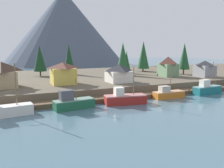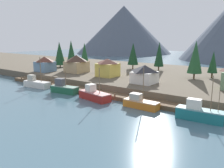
% 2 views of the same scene
% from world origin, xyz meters
% --- Properties ---
extents(ground_plane, '(400.00, 400.00, 1.00)m').
position_xyz_m(ground_plane, '(0.00, 20.00, -0.50)').
color(ground_plane, '#476675').
extents(dock, '(80.00, 4.00, 1.60)m').
position_xyz_m(dock, '(0.00, 1.99, 0.50)').
color(dock, brown).
rests_on(dock, ground_plane).
extents(shoreline_bank, '(400.00, 56.00, 2.50)m').
position_xyz_m(shoreline_bank, '(0.00, 32.00, 1.25)').
color(shoreline_bank, brown).
rests_on(shoreline_bank, ground_plane).
extents(mountain_central_peak, '(93.80, 93.80, 56.59)m').
position_xyz_m(mountain_central_peak, '(18.42, 138.00, 28.30)').
color(mountain_central_peak, '#475160').
rests_on(mountain_central_peak, ground_plane).
extents(fishing_boat_white, '(9.35, 3.76, 9.42)m').
position_xyz_m(fishing_boat_white, '(-24.24, -2.05, 1.18)').
color(fishing_boat_white, silver).
rests_on(fishing_boat_white, ground_plane).
extents(fishing_boat_green, '(8.27, 3.62, 6.11)m').
position_xyz_m(fishing_boat_green, '(-11.82, -1.98, 1.30)').
color(fishing_boat_green, '#1E5B3D').
rests_on(fishing_boat_green, ground_plane).
extents(fishing_boat_red, '(9.32, 4.43, 8.12)m').
position_xyz_m(fishing_boat_red, '(-0.42, -2.36, 1.21)').
color(fishing_boat_red, maroon).
rests_on(fishing_boat_red, ground_plane).
extents(fishing_boat_orange, '(7.87, 2.57, 8.80)m').
position_xyz_m(fishing_boat_orange, '(11.98, -1.41, 1.08)').
color(fishing_boat_orange, '#CC6B1E').
rests_on(fishing_boat_orange, ground_plane).
extents(fishing_boat_teal, '(8.42, 3.00, 8.56)m').
position_xyz_m(fishing_boat_teal, '(24.38, -1.64, 1.36)').
color(fishing_boat_teal, '#196B70').
rests_on(fishing_boat_teal, ground_plane).
extents(house_white, '(6.41, 6.49, 5.08)m').
position_xyz_m(house_white, '(5.30, 12.53, 5.10)').
color(house_white, silver).
rests_on(house_white, shoreline_bank).
extents(house_green, '(5.31, 6.04, 6.77)m').
position_xyz_m(house_green, '(26.85, 18.26, 5.96)').
color(house_green, '#6B8E66').
rests_on(house_green, shoreline_bank).
extents(house_yellow, '(6.41, 6.25, 5.86)m').
position_xyz_m(house_yellow, '(-9.85, 15.32, 5.48)').
color(house_yellow, gold).
rests_on(house_yellow, shoreline_bank).
extents(house_tan, '(7.27, 7.21, 6.35)m').
position_xyz_m(house_tan, '(-24.69, 15.75, 5.75)').
color(house_tan, tan).
rests_on(house_tan, shoreline_bank).
extents(house_grey, '(5.55, 5.87, 5.47)m').
position_xyz_m(house_grey, '(37.55, 12.27, 5.29)').
color(house_grey, gray).
rests_on(house_grey, shoreline_bank).
extents(conifer_near_left, '(3.74, 3.74, 11.08)m').
position_xyz_m(conifer_near_left, '(-2.55, 38.48, 8.82)').
color(conifer_near_left, '#4C3823').
rests_on(conifer_near_left, shoreline_bank).
extents(conifer_near_right, '(4.29, 4.29, 11.46)m').
position_xyz_m(conifer_near_right, '(35.83, 20.62, 9.18)').
color(conifer_near_right, '#4C3823').
rests_on(conifer_near_right, shoreline_bank).
extents(conifer_mid_right, '(4.47, 4.47, 11.67)m').
position_xyz_m(conifer_mid_right, '(14.36, 27.82, 9.22)').
color(conifer_mid_right, '#4C3823').
rests_on(conifer_mid_right, shoreline_bank).
extents(conifer_back_right, '(3.01, 3.01, 8.45)m').
position_xyz_m(conifer_back_right, '(18.44, 32.87, 7.50)').
color(conifer_back_right, '#4C3823').
rests_on(conifer_back_right, shoreline_bank).
extents(conifer_far_left, '(5.10, 5.10, 12.53)m').
position_xyz_m(conifer_far_left, '(28.38, 36.80, 9.36)').
color(conifer_far_left, '#4C3823').
rests_on(conifer_far_left, shoreline_bank).
extents(conifer_far_right, '(4.41, 4.41, 10.59)m').
position_xyz_m(conifer_far_right, '(-13.14, 36.52, 8.65)').
color(conifer_far_right, '#4C3823').
rests_on(conifer_far_right, shoreline_bank).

